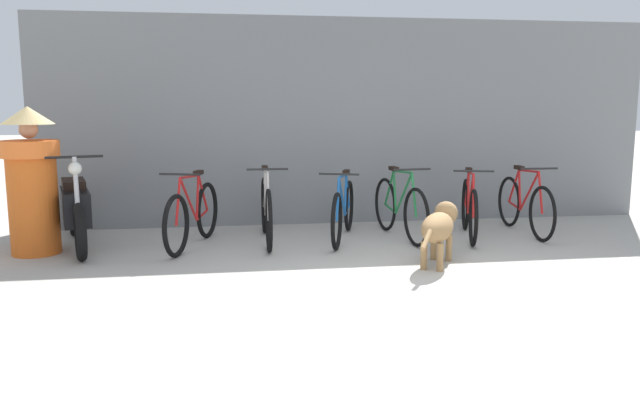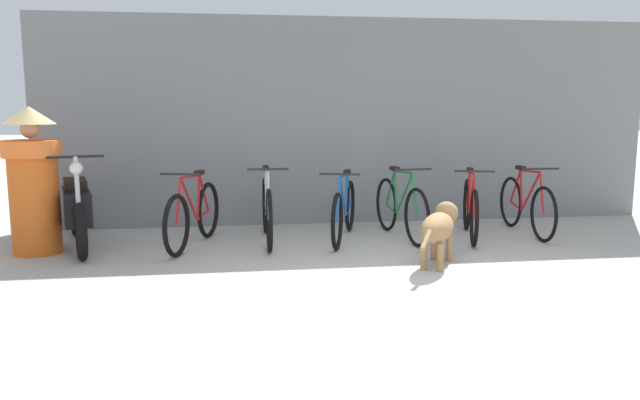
% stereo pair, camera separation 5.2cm
% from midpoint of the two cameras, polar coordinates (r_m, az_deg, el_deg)
% --- Properties ---
extents(ground_plane, '(60.00, 60.00, 0.00)m').
position_cam_midpoint_polar(ground_plane, '(5.45, 9.90, -8.65)').
color(ground_plane, '#ADA89E').
extents(shop_wall_back, '(8.37, 0.20, 2.76)m').
position_cam_midpoint_polar(shop_wall_back, '(8.58, 2.75, 7.15)').
color(shop_wall_back, slate).
rests_on(shop_wall_back, ground).
extents(bicycle_0, '(0.60, 1.62, 0.89)m').
position_cam_midpoint_polar(bicycle_0, '(7.26, -11.76, -1.41)').
color(bicycle_0, black).
rests_on(bicycle_0, ground).
extents(bicycle_1, '(0.46, 1.77, 0.92)m').
position_cam_midpoint_polar(bicycle_1, '(7.39, -5.14, -0.96)').
color(bicycle_1, black).
rests_on(bicycle_1, ground).
extents(bicycle_2, '(0.64, 1.68, 0.85)m').
position_cam_midpoint_polar(bicycle_2, '(7.49, 1.94, -1.00)').
color(bicycle_2, black).
rests_on(bicycle_2, ground).
extents(bicycle_3, '(0.46, 1.64, 0.89)m').
position_cam_midpoint_polar(bicycle_3, '(7.64, 7.11, -0.75)').
color(bicycle_3, black).
rests_on(bicycle_3, ground).
extents(bicycle_4, '(0.57, 1.59, 0.87)m').
position_cam_midpoint_polar(bicycle_4, '(7.82, 13.30, -0.78)').
color(bicycle_4, black).
rests_on(bicycle_4, ground).
extents(bicycle_5, '(0.46, 1.63, 0.87)m').
position_cam_midpoint_polar(bicycle_5, '(8.24, 18.03, -0.46)').
color(bicycle_5, black).
rests_on(bicycle_5, ground).
extents(motorcycle, '(0.70, 1.93, 1.08)m').
position_cam_midpoint_polar(motorcycle, '(7.58, -21.62, -0.84)').
color(motorcycle, black).
rests_on(motorcycle, ground).
extents(stray_dog, '(0.74, 1.09, 0.60)m').
position_cam_midpoint_polar(stray_dog, '(6.46, 10.61, -2.34)').
color(stray_dog, '#997247').
rests_on(stray_dog, ground).
extents(person_in_robes, '(0.81, 0.81, 1.60)m').
position_cam_midpoint_polar(person_in_robes, '(7.41, -25.03, 1.72)').
color(person_in_robes, orange).
rests_on(person_in_robes, ground).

